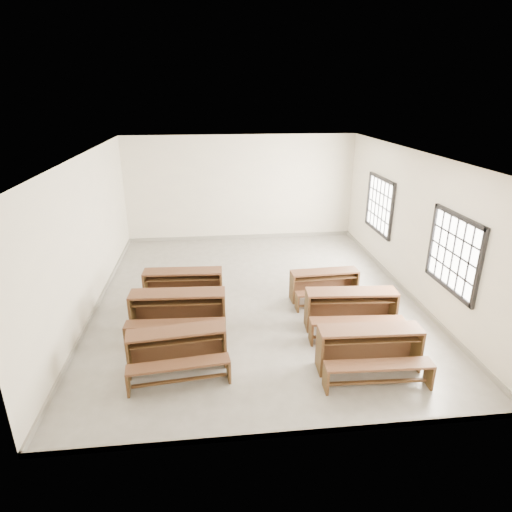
{
  "coord_description": "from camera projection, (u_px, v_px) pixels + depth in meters",
  "views": [
    {
      "loc": [
        -0.96,
        -8.69,
        4.36
      ],
      "look_at": [
        0.0,
        0.0,
        1.0
      ],
      "focal_mm": 30.0,
      "sensor_mm": 36.0,
      "label": 1
    }
  ],
  "objects": [
    {
      "name": "desk_set_5",
      "position": [
        325.0,
        283.0,
        9.48
      ],
      "size": [
        1.54,
        0.86,
        0.68
      ],
      "rotation": [
        0.0,
        0.0,
        0.05
      ],
      "color": "brown",
      "rests_on": "ground"
    },
    {
      "name": "desk_set_0",
      "position": [
        177.0,
        348.0,
        7.04
      ],
      "size": [
        1.68,
        1.0,
        0.72
      ],
      "rotation": [
        0.0,
        0.0,
        0.1
      ],
      "color": "brown",
      "rests_on": "ground"
    },
    {
      "name": "room",
      "position": [
        260.0,
        205.0,
        8.97
      ],
      "size": [
        8.5,
        8.5,
        3.2
      ],
      "color": "gray",
      "rests_on": "ground"
    },
    {
      "name": "desk_set_1",
      "position": [
        178.0,
        310.0,
        8.17
      ],
      "size": [
        1.85,
        1.02,
        0.81
      ],
      "rotation": [
        0.0,
        0.0,
        -0.05
      ],
      "color": "brown",
      "rests_on": "ground"
    },
    {
      "name": "desk_set_2",
      "position": [
        183.0,
        285.0,
        9.29
      ],
      "size": [
        1.73,
        0.96,
        0.76
      ],
      "rotation": [
        0.0,
        0.0,
        -0.05
      ],
      "color": "brown",
      "rests_on": "ground"
    },
    {
      "name": "desk_set_3",
      "position": [
        370.0,
        347.0,
        7.02
      ],
      "size": [
        1.73,
        0.95,
        0.76
      ],
      "rotation": [
        0.0,
        0.0,
        -0.04
      ],
      "color": "brown",
      "rests_on": "ground"
    },
    {
      "name": "desk_set_4",
      "position": [
        351.0,
        307.0,
        8.28
      ],
      "size": [
        1.81,
        1.03,
        0.79
      ],
      "rotation": [
        0.0,
        0.0,
        -0.07
      ],
      "color": "brown",
      "rests_on": "ground"
    }
  ]
}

